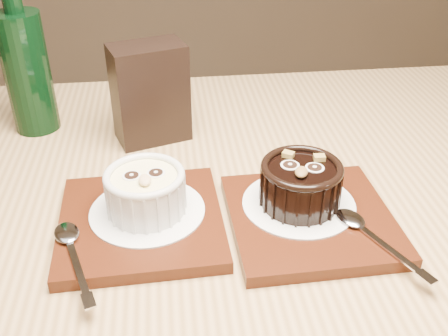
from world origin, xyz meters
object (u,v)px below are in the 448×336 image
object	(u,v)px
ramekin_white	(145,190)
ramekin_dark	(301,182)
tray_left	(141,222)
condiment_stand	(150,93)
table	(219,263)
green_bottle	(26,68)
tray_right	(310,219)

from	to	relation	value
ramekin_white	ramekin_dark	bearing A→B (deg)	-7.54
tray_left	condiment_stand	size ratio (longest dim) A/B	1.29
ramekin_white	ramekin_dark	size ratio (longest dim) A/B	0.97
tray_left	ramekin_white	xyz separation A→B (m)	(0.01, 0.01, 0.04)
table	ramekin_white	size ratio (longest dim) A/B	13.49
table	green_bottle	size ratio (longest dim) A/B	4.92
green_bottle	tray_right	bearing A→B (deg)	-38.83
ramekin_white	green_bottle	xyz separation A→B (m)	(-0.17, 0.25, 0.05)
tray_left	condiment_stand	world-z (taller)	condiment_stand
ramekin_white	tray_right	xyz separation A→B (m)	(0.18, -0.03, -0.04)
green_bottle	tray_left	bearing A→B (deg)	-58.94
table	tray_right	size ratio (longest dim) A/B	6.68
ramekin_white	green_bottle	distance (m)	0.31
tray_right	green_bottle	world-z (taller)	green_bottle
ramekin_white	green_bottle	world-z (taller)	green_bottle
table	ramekin_dark	world-z (taller)	ramekin_dark
table	green_bottle	xyz separation A→B (m)	(-0.25, 0.23, 0.19)
tray_left	condiment_stand	xyz separation A→B (m)	(0.01, 0.21, 0.06)
tray_right	table	bearing A→B (deg)	154.92
ramekin_white	table	bearing A→B (deg)	8.04
ramekin_white	condiment_stand	xyz separation A→B (m)	(0.01, 0.20, 0.03)
condiment_stand	tray_left	bearing A→B (deg)	-94.07
tray_left	ramekin_dark	size ratio (longest dim) A/B	1.95
tray_left	ramekin_dark	world-z (taller)	ramekin_dark
ramekin_dark	green_bottle	bearing A→B (deg)	160.96
table	condiment_stand	bearing A→B (deg)	112.87
ramekin_dark	green_bottle	distance (m)	0.43
tray_left	table	bearing A→B (deg)	17.26
ramekin_dark	green_bottle	size ratio (longest dim) A/B	0.38
tray_left	green_bottle	world-z (taller)	green_bottle
tray_left	ramekin_white	distance (m)	0.04
tray_right	condiment_stand	distance (m)	0.29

